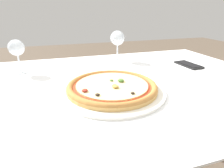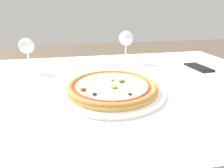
{
  "view_description": "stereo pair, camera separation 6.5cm",
  "coord_description": "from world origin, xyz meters",
  "px_view_note": "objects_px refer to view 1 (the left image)",
  "views": [
    {
      "loc": [
        -0.22,
        -0.67,
        0.98
      ],
      "look_at": [
        -0.04,
        -0.09,
        0.74
      ],
      "focal_mm": 30.0,
      "sensor_mm": 36.0,
      "label": 1
    },
    {
      "loc": [
        -0.15,
        -0.68,
        0.98
      ],
      "look_at": [
        -0.04,
        -0.09,
        0.74
      ],
      "focal_mm": 30.0,
      "sensor_mm": 36.0,
      "label": 2
    }
  ],
  "objects_px": {
    "dining_table": "(114,100)",
    "pizza_plate": "(112,88)",
    "wine_glass_far_right": "(118,39)",
    "wine_glass_far_left": "(17,49)",
    "cell_phone": "(188,65)"
  },
  "relations": [
    {
      "from": "wine_glass_far_left",
      "to": "wine_glass_far_right",
      "type": "distance_m",
      "value": 0.5
    },
    {
      "from": "pizza_plate",
      "to": "wine_glass_far_left",
      "type": "height_order",
      "value": "wine_glass_far_left"
    },
    {
      "from": "wine_glass_far_left",
      "to": "cell_phone",
      "type": "bearing_deg",
      "value": -9.19
    },
    {
      "from": "pizza_plate",
      "to": "cell_phone",
      "type": "relative_size",
      "value": 2.5
    },
    {
      "from": "pizza_plate",
      "to": "wine_glass_far_right",
      "type": "bearing_deg",
      "value": 68.81
    },
    {
      "from": "cell_phone",
      "to": "wine_glass_far_right",
      "type": "bearing_deg",
      "value": 146.44
    },
    {
      "from": "dining_table",
      "to": "pizza_plate",
      "type": "distance_m",
      "value": 0.14
    },
    {
      "from": "dining_table",
      "to": "wine_glass_far_left",
      "type": "xyz_separation_m",
      "value": [
        -0.37,
        0.23,
        0.19
      ]
    },
    {
      "from": "pizza_plate",
      "to": "wine_glass_far_right",
      "type": "relative_size",
      "value": 2.27
    },
    {
      "from": "pizza_plate",
      "to": "cell_phone",
      "type": "height_order",
      "value": "pizza_plate"
    },
    {
      "from": "wine_glass_far_right",
      "to": "pizza_plate",
      "type": "bearing_deg",
      "value": -111.19
    },
    {
      "from": "dining_table",
      "to": "cell_phone",
      "type": "xyz_separation_m",
      "value": [
        0.44,
        0.1,
        0.09
      ]
    },
    {
      "from": "wine_glass_far_left",
      "to": "wine_glass_far_right",
      "type": "bearing_deg",
      "value": 9.08
    },
    {
      "from": "pizza_plate",
      "to": "cell_phone",
      "type": "bearing_deg",
      "value": 22.37
    },
    {
      "from": "pizza_plate",
      "to": "dining_table",
      "type": "bearing_deg",
      "value": 67.86
    }
  ]
}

